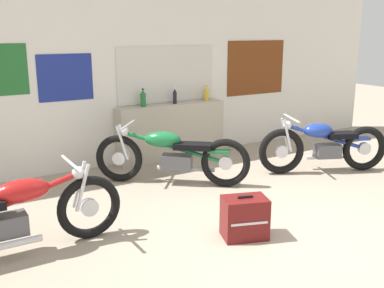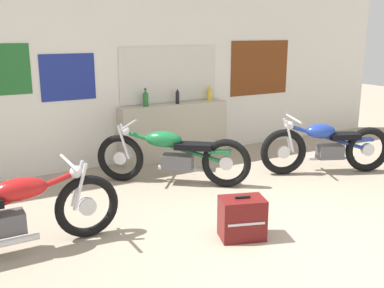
# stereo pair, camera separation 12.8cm
# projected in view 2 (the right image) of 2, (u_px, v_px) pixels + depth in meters

# --- Properties ---
(ground_plane) EXTENTS (24.00, 24.00, 0.00)m
(ground_plane) POSITION_uv_depth(u_px,v_px,m) (308.00, 249.00, 4.40)
(ground_plane) COLOR gray
(wall_back) EXTENTS (10.00, 0.07, 2.80)m
(wall_back) POSITION_uv_depth(u_px,v_px,m) (150.00, 74.00, 7.18)
(wall_back) COLOR silver
(wall_back) RESTS_ON ground_plane
(sill_counter) EXTENTS (1.88, 0.28, 0.92)m
(sill_counter) POSITION_uv_depth(u_px,v_px,m) (174.00, 131.00, 7.42)
(sill_counter) COLOR #B7AD99
(sill_counter) RESTS_ON ground_plane
(bottle_leftmost) EXTENTS (0.09, 0.09, 0.28)m
(bottle_leftmost) POSITION_uv_depth(u_px,v_px,m) (146.00, 98.00, 7.05)
(bottle_leftmost) COLOR #23662D
(bottle_leftmost) RESTS_ON sill_counter
(bottle_left_center) EXTENTS (0.06, 0.06, 0.27)m
(bottle_left_center) POSITION_uv_depth(u_px,v_px,m) (177.00, 96.00, 7.31)
(bottle_left_center) COLOR black
(bottle_left_center) RESTS_ON sill_counter
(bottle_center) EXTENTS (0.09, 0.09, 0.26)m
(bottle_center) POSITION_uv_depth(u_px,v_px,m) (210.00, 94.00, 7.63)
(bottle_center) COLOR gold
(bottle_center) RESTS_ON sill_counter
(motorcycle_blue) EXTENTS (1.87, 0.96, 0.85)m
(motorcycle_blue) POSITION_uv_depth(u_px,v_px,m) (326.00, 146.00, 6.67)
(motorcycle_blue) COLOR black
(motorcycle_blue) RESTS_ON ground_plane
(motorcycle_red) EXTENTS (2.15, 0.64, 0.83)m
(motorcycle_red) POSITION_uv_depth(u_px,v_px,m) (9.00, 214.00, 4.22)
(motorcycle_red) COLOR black
(motorcycle_red) RESTS_ON ground_plane
(motorcycle_green) EXTENTS (1.74, 1.45, 0.84)m
(motorcycle_green) POSITION_uv_depth(u_px,v_px,m) (172.00, 155.00, 6.19)
(motorcycle_green) COLOR black
(motorcycle_green) RESTS_ON ground_plane
(hard_case_darkred) EXTENTS (0.52, 0.43, 0.46)m
(hard_case_darkred) POSITION_uv_depth(u_px,v_px,m) (242.00, 218.00, 4.59)
(hard_case_darkred) COLOR maroon
(hard_case_darkred) RESTS_ON ground_plane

